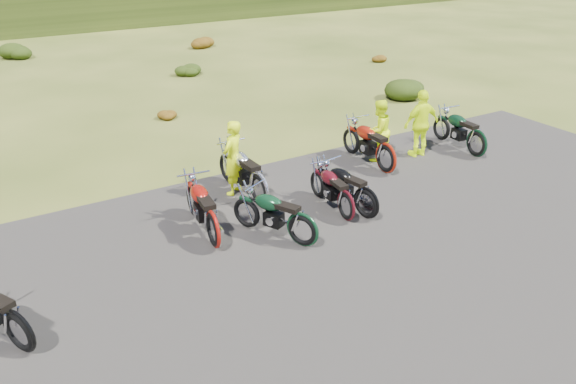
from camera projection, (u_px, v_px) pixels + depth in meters
ground at (334, 233)px, 11.89m from camera, size 300.00×300.00×0.00m
gravel_pad at (396, 279)px, 10.35m from camera, size 20.00×12.00×0.04m
shrub_3 at (17, 49)px, 27.10m from camera, size 1.56×1.56×0.92m
shrub_4 at (165, 113)px, 18.72m from camera, size 0.77×0.77×0.45m
shrub_5 at (187, 68)px, 24.14m from camera, size 1.03×1.03×0.61m
shrub_6 at (201, 40)px, 29.55m from camera, size 1.30×1.30×0.77m
shrub_7 at (406, 85)px, 21.04m from camera, size 1.56×1.56×0.92m
shrub_8 at (376, 57)px, 26.58m from camera, size 0.77×0.77×0.45m
motorcycle_0 at (24, 352)px, 8.59m from camera, size 1.59×2.16×1.09m
motorcycle_1 at (215, 247)px, 11.35m from camera, size 0.97×2.27×1.16m
motorcycle_2 at (302, 247)px, 11.38m from camera, size 1.55×2.18×1.09m
motorcycle_3 at (260, 206)px, 13.02m from camera, size 0.87×2.36×1.22m
motorcycle_4 at (345, 221)px, 12.38m from camera, size 0.81×1.99×1.02m
motorcycle_5 at (365, 219)px, 12.46m from camera, size 1.02×2.15×1.08m
motorcycle_6 at (385, 173)px, 14.73m from camera, size 0.80×2.30×1.20m
motorcycle_7 at (475, 157)px, 15.76m from camera, size 0.88×2.22×1.14m
person_middle at (233, 159)px, 13.23m from camera, size 0.79×0.73×1.82m
person_right_a at (378, 132)px, 15.17m from camera, size 0.93×0.78×1.69m
person_right_b at (421, 124)px, 15.42m from camera, size 1.14×0.55×1.88m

